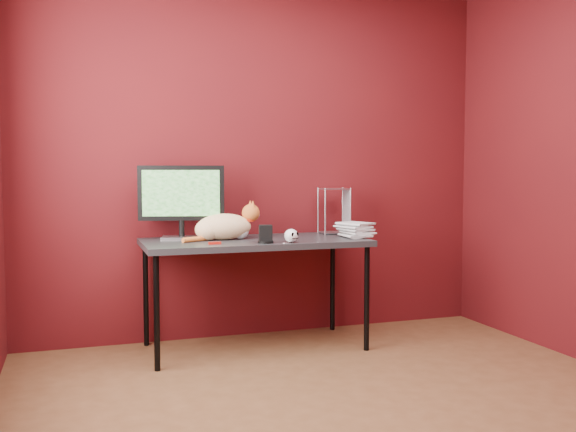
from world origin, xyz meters
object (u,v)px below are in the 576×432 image
object	(u,v)px
desk	(255,247)
skull_mug	(291,236)
speaker	(266,235)
monitor	(181,198)
book_stack	(345,154)
cat	(225,226)

from	to	relation	value
desk	skull_mug	world-z (taller)	skull_mug
speaker	desk	bearing A→B (deg)	102.72
skull_mug	speaker	world-z (taller)	speaker
monitor	skull_mug	xyz separation A→B (m)	(0.64, -0.43, -0.23)
monitor	speaker	size ratio (longest dim) A/B	4.89
skull_mug	monitor	bearing A→B (deg)	126.21
desk	speaker	xyz separation A→B (m)	(0.01, -0.24, 0.10)
desk	book_stack	world-z (taller)	book_stack
skull_mug	speaker	distance (m)	0.17
cat	book_stack	bearing A→B (deg)	-10.76
monitor	speaker	distance (m)	0.66
monitor	book_stack	distance (m)	1.17
cat	skull_mug	xyz separation A→B (m)	(0.37, -0.32, -0.05)
desk	cat	distance (m)	0.25
monitor	speaker	xyz separation A→B (m)	(0.48, -0.39, -0.23)
desk	book_stack	bearing A→B (deg)	-7.67
cat	skull_mug	size ratio (longest dim) A/B	5.68
desk	monitor	xyz separation A→B (m)	(-0.47, 0.15, 0.33)
monitor	skull_mug	bearing A→B (deg)	-20.03
speaker	skull_mug	bearing A→B (deg)	0.41
speaker	cat	bearing A→B (deg)	136.53
book_stack	speaker	bearing A→B (deg)	-165.88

